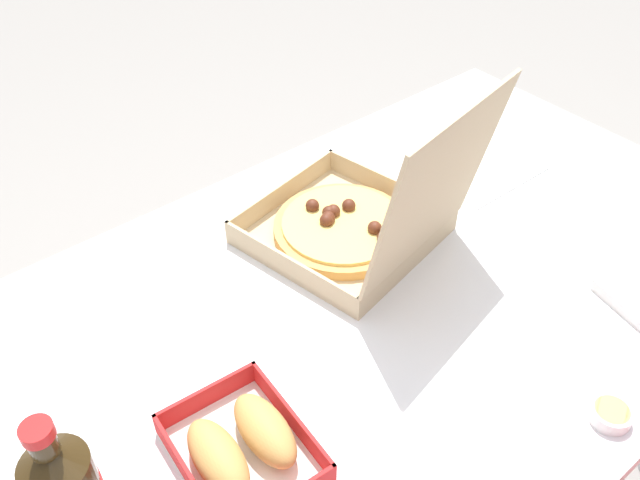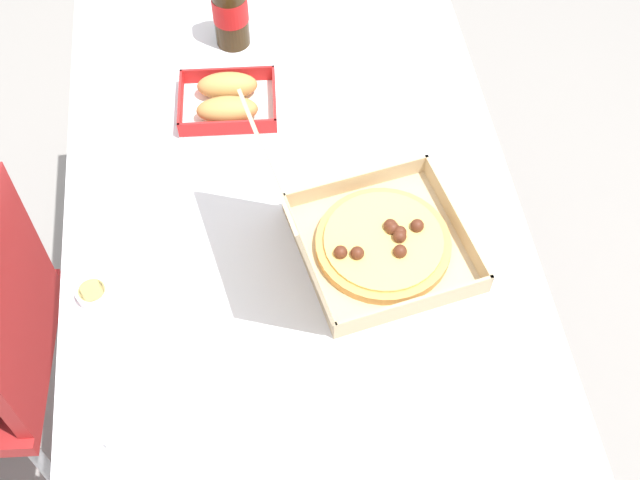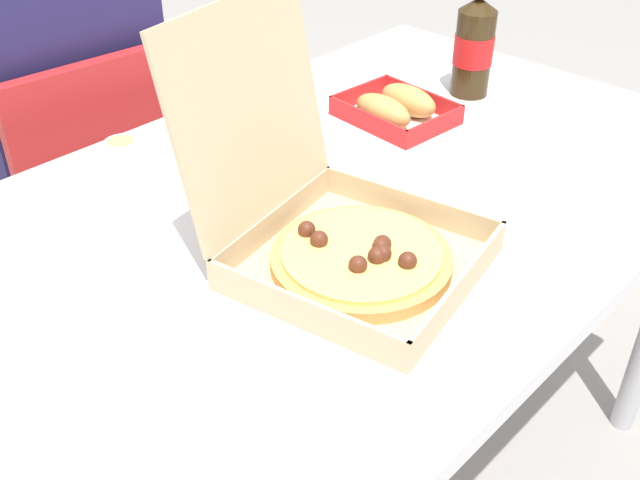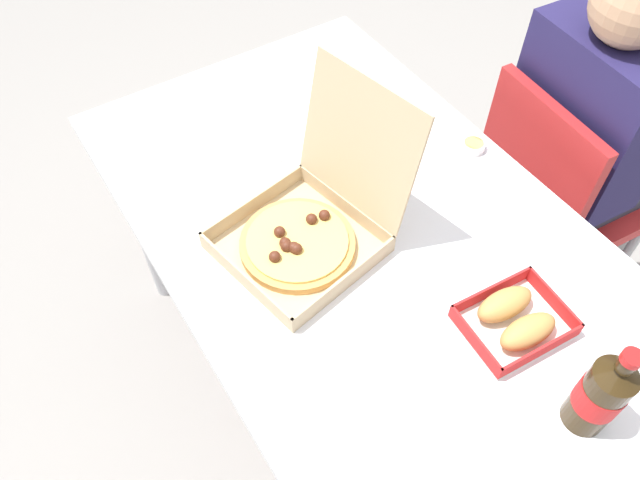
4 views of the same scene
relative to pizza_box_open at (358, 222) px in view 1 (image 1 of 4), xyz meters
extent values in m
cube|color=white|center=(0.08, 0.12, -0.06)|extent=(1.45, 0.83, 0.03)
cylinder|color=#B7B7BC|center=(-0.58, -0.23, -0.43)|extent=(0.05, 0.05, 0.71)
cube|color=tan|center=(0.01, -0.03, -0.04)|extent=(0.33, 0.33, 0.01)
cube|color=tan|center=(0.03, -0.17, -0.02)|extent=(0.28, 0.06, 0.04)
cube|color=tan|center=(-0.13, -0.06, -0.02)|extent=(0.06, 0.28, 0.04)
cube|color=tan|center=(0.14, 0.00, -0.02)|extent=(0.06, 0.28, 0.04)
cube|color=tan|center=(-0.02, 0.11, -0.02)|extent=(0.28, 0.06, 0.04)
cube|color=tan|center=(-0.03, 0.14, 0.14)|extent=(0.29, 0.11, 0.28)
cylinder|color=tan|center=(0.01, -0.03, -0.03)|extent=(0.24, 0.24, 0.02)
cylinder|color=#EAC666|center=(0.01, -0.03, -0.02)|extent=(0.21, 0.21, 0.01)
sphere|color=#562819|center=(0.02, -0.05, -0.01)|extent=(0.02, 0.02, 0.02)
sphere|color=#562819|center=(-0.01, 0.05, -0.01)|extent=(0.02, 0.02, 0.02)
sphere|color=#562819|center=(-0.02, 0.02, -0.01)|extent=(0.02, 0.02, 0.02)
sphere|color=#562819|center=(-0.03, -0.05, -0.01)|extent=(0.02, 0.02, 0.02)
sphere|color=#562819|center=(0.00, -0.06, -0.01)|extent=(0.02, 0.02, 0.02)
sphere|color=#562819|center=(0.01, -0.06, -0.01)|extent=(0.02, 0.02, 0.02)
sphere|color=#562819|center=(0.03, -0.05, -0.01)|extent=(0.02, 0.02, 0.02)
sphere|color=#562819|center=(0.02, -0.09, -0.01)|extent=(0.02, 0.02, 0.02)
cube|color=white|center=(0.38, 0.21, -0.04)|extent=(0.16, 0.20, 0.00)
cube|color=red|center=(0.37, 0.12, -0.02)|extent=(0.15, 0.02, 0.03)
cube|color=red|center=(0.31, 0.22, -0.02)|extent=(0.02, 0.19, 0.03)
cube|color=red|center=(0.45, 0.21, -0.02)|extent=(0.02, 0.19, 0.03)
ellipsoid|color=tan|center=(0.35, 0.22, -0.02)|extent=(0.06, 0.12, 0.05)
ellipsoid|color=tan|center=(0.41, 0.21, -0.02)|extent=(0.06, 0.12, 0.05)
cone|color=#33230F|center=(0.57, 0.19, 0.13)|extent=(0.07, 0.07, 0.02)
cylinder|color=#33230F|center=(0.57, 0.19, 0.15)|extent=(0.03, 0.03, 0.02)
cylinder|color=red|center=(0.57, 0.19, 0.17)|extent=(0.03, 0.03, 0.01)
cube|color=white|center=(-0.34, 0.00, -0.05)|extent=(0.21, 0.15, 0.00)
cylinder|color=white|center=(-0.02, 0.47, -0.04)|extent=(0.06, 0.06, 0.02)
cylinder|color=#DBBC66|center=(-0.02, 0.47, -0.03)|extent=(0.05, 0.05, 0.01)
camera|label=1|loc=(0.60, 0.63, 0.71)|focal=37.90mm
camera|label=2|loc=(-0.79, 0.19, 1.16)|focal=46.48mm
camera|label=3|loc=(-0.59, -0.53, 0.54)|focal=41.75mm
camera|label=4|loc=(0.68, -0.40, 0.97)|focal=34.54mm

